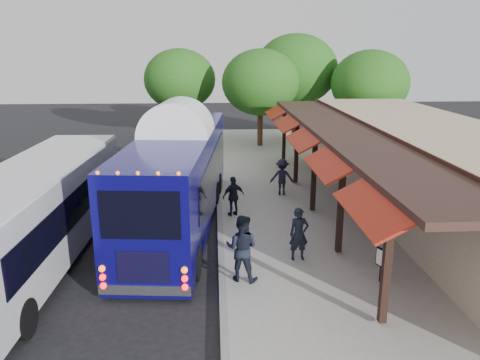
# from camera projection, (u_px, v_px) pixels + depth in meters

# --- Properties ---
(ground) EXTENTS (90.00, 90.00, 0.00)m
(ground) POSITION_uv_depth(u_px,v_px,m) (220.00, 260.00, 14.79)
(ground) COLOR black
(ground) RESTS_ON ground
(sidewalk) EXTENTS (10.00, 40.00, 0.15)m
(sidewalk) POSITION_uv_depth(u_px,v_px,m) (342.00, 213.00, 18.88)
(sidewalk) COLOR #9E9B93
(sidewalk) RESTS_ON ground
(curb) EXTENTS (0.20, 40.00, 0.16)m
(curb) POSITION_uv_depth(u_px,v_px,m) (220.00, 215.00, 18.62)
(curb) COLOR gray
(curb) RESTS_ON ground
(station_shelter) EXTENTS (8.15, 20.00, 3.60)m
(station_shelter) POSITION_uv_depth(u_px,v_px,m) (428.00, 169.00, 18.59)
(station_shelter) COLOR tan
(station_shelter) RESTS_ON ground
(coach_bus) EXTENTS (3.55, 11.90, 3.75)m
(coach_bus) POSITION_uv_depth(u_px,v_px,m) (179.00, 173.00, 17.31)
(coach_bus) COLOR #0B0756
(coach_bus) RESTS_ON ground
(city_bus) EXTENTS (2.78, 11.40, 3.05)m
(city_bus) POSITION_uv_depth(u_px,v_px,m) (36.00, 212.00, 14.19)
(city_bus) COLOR #92959A
(city_bus) RESTS_ON ground
(ped_a) EXTENTS (0.65, 0.46, 1.66)m
(ped_a) POSITION_uv_depth(u_px,v_px,m) (299.00, 234.00, 14.32)
(ped_a) COLOR black
(ped_a) RESTS_ON sidewalk
(ped_b) EXTENTS (1.11, 0.98, 1.92)m
(ped_b) POSITION_uv_depth(u_px,v_px,m) (242.00, 248.00, 13.02)
(ped_b) COLOR black
(ped_b) RESTS_ON sidewalk
(ped_c) EXTENTS (1.00, 0.71, 1.57)m
(ped_c) POSITION_uv_depth(u_px,v_px,m) (234.00, 196.00, 18.18)
(ped_c) COLOR black
(ped_c) RESTS_ON sidewalk
(ped_d) EXTENTS (1.13, 0.75, 1.63)m
(ped_d) POSITION_uv_depth(u_px,v_px,m) (282.00, 177.00, 20.79)
(ped_d) COLOR black
(ped_d) RESTS_ON sidewalk
(sign_board) EXTENTS (0.22, 0.42, 0.99)m
(sign_board) POSITION_uv_depth(u_px,v_px,m) (382.00, 260.00, 12.96)
(sign_board) COLOR black
(sign_board) RESTS_ON sidewalk
(tree_left) EXTENTS (5.08, 5.08, 6.51)m
(tree_left) POSITION_uv_depth(u_px,v_px,m) (261.00, 82.00, 30.59)
(tree_left) COLOR #382314
(tree_left) RESTS_ON ground
(tree_mid) EXTENTS (5.88, 5.88, 7.53)m
(tree_mid) POSITION_uv_depth(u_px,v_px,m) (296.00, 70.00, 33.09)
(tree_mid) COLOR #382314
(tree_mid) RESTS_ON ground
(tree_right) EXTENTS (5.03, 5.03, 6.44)m
(tree_right) POSITION_uv_depth(u_px,v_px,m) (370.00, 83.00, 30.31)
(tree_right) COLOR #382314
(tree_right) RESTS_ON ground
(tree_far) EXTENTS (5.10, 5.10, 6.52)m
(tree_far) POSITION_uv_depth(u_px,v_px,m) (180.00, 80.00, 33.32)
(tree_far) COLOR #382314
(tree_far) RESTS_ON ground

